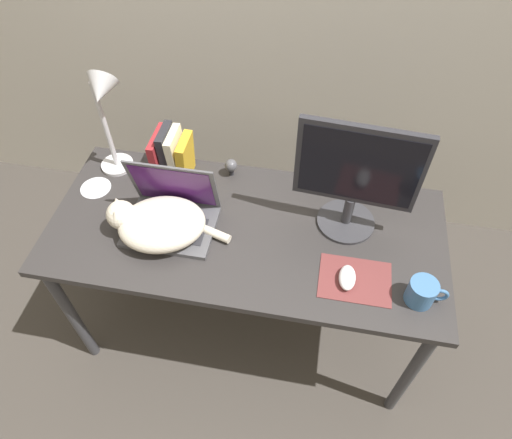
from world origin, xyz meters
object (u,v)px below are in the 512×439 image
laptop (172,214)px  cd_disc (96,188)px  webcam (231,166)px  cat (158,223)px  mug (422,292)px  computer_mouse (347,278)px  desk_lamp (104,108)px  external_monitor (356,177)px  book_row (173,156)px

laptop → cd_disc: (-0.36, 0.11, -0.05)m
webcam → cat: bearing=-117.9°
laptop → mug: bearing=-10.9°
cat → computer_mouse: size_ratio=4.43×
cat → desk_lamp: 0.46m
cat → webcam: 0.40m
laptop → cd_disc: 0.38m
cat → mug: 0.92m
cat → external_monitor: (0.66, 0.18, 0.17)m
mug → cd_disc: size_ratio=1.10×
cd_disc → cat: bearing=-28.5°
mug → cd_disc: (-1.24, 0.28, -0.04)m
laptop → computer_mouse: size_ratio=3.24×
computer_mouse → cd_disc: computer_mouse is taller
external_monitor → book_row: external_monitor is taller
book_row → desk_lamp: 0.31m
external_monitor → mug: size_ratio=3.40×
external_monitor → cat: bearing=-164.9°
computer_mouse → desk_lamp: 1.04m
external_monitor → desk_lamp: size_ratio=0.95×
laptop → book_row: size_ratio=1.44×
book_row → webcam: size_ratio=2.97×
cd_disc → book_row: bearing=24.3°
cat → mug: size_ratio=3.35×
laptop → book_row: bearing=104.8°
laptop → cd_disc: size_ratio=2.68×
book_row → mug: size_ratio=1.70×
external_monitor → mug: 0.43m
external_monitor → book_row: bearing=169.3°
computer_mouse → cd_disc: bearing=165.7°
external_monitor → book_row: 0.72m
external_monitor → webcam: size_ratio=5.93×
laptop → mug: (0.88, -0.17, -0.00)m
external_monitor → webcam: bearing=159.8°
laptop → webcam: bearing=61.4°
desk_lamp → book_row: bearing=6.5°
cd_disc → computer_mouse: bearing=-14.3°
cat → book_row: book_row is taller
cat → desk_lamp: desk_lamp is taller
laptop → webcam: laptop is taller
cat → computer_mouse: (0.68, -0.08, -0.04)m
laptop → external_monitor: size_ratio=0.72×
computer_mouse → desk_lamp: size_ratio=0.21×
laptop → external_monitor: bearing=10.3°
book_row → webcam: 0.23m
computer_mouse → cd_disc: (-1.00, 0.26, -0.02)m
external_monitor → cd_disc: 1.01m
computer_mouse → mug: size_ratio=0.76×
desk_lamp → cd_disc: bearing=-125.2°
mug → cd_disc: mug is taller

